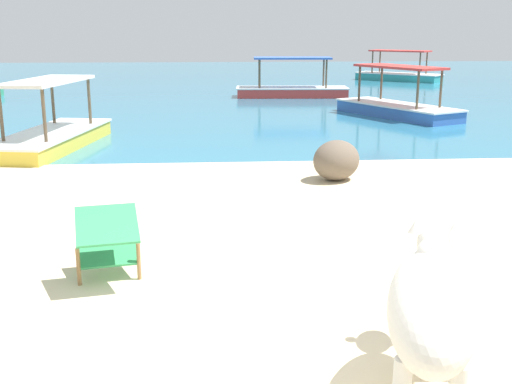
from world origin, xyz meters
TOP-DOWN VIEW (x-y plane):
  - water_surface at (0.00, 22.00)m, footprint 60.00×36.00m
  - cow at (1.13, -0.17)m, footprint 0.93×1.75m
  - deck_chair_far at (-1.06, 1.92)m, footprint 0.67×0.86m
  - shore_rock_medium at (1.71, 5.59)m, footprint 0.96×0.93m
  - boat_yellow at (-3.15, 8.65)m, footprint 1.77×3.82m
  - boat_teal at (8.03, 23.91)m, footprint 3.57×3.23m
  - boat_blue at (4.67, 12.58)m, footprint 2.67×3.80m
  - boat_red at (2.57, 17.57)m, footprint 3.73×1.37m

SIDE VIEW (x-z plane):
  - water_surface at x=0.00m, z-range -0.01..0.01m
  - boat_yellow at x=-3.15m, z-range -0.35..0.94m
  - boat_teal at x=8.03m, z-range -0.35..0.94m
  - boat_blue at x=4.67m, z-range -0.35..0.94m
  - boat_red at x=2.57m, z-range -0.35..0.94m
  - shore_rock_medium at x=1.71m, z-range 0.04..0.64m
  - deck_chair_far at x=-1.06m, z-range 0.08..0.77m
  - cow at x=1.13m, z-range 0.20..1.18m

